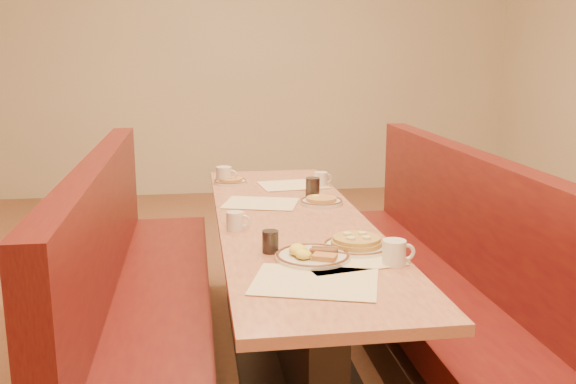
{
  "coord_description": "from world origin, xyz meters",
  "views": [
    {
      "loc": [
        -0.44,
        -2.9,
        1.54
      ],
      "look_at": [
        0.0,
        0.15,
        0.85
      ],
      "focal_mm": 40.0,
      "sensor_mm": 36.0,
      "label": 1
    }
  ],
  "objects": [
    {
      "name": "extra_plate_mid",
      "position": [
        0.19,
        0.29,
        0.77
      ],
      "size": [
        0.22,
        0.22,
        0.05
      ],
      "rotation": [
        0.0,
        0.0,
        -0.27
      ],
      "color": "silver",
      "rests_on": "diner_table"
    },
    {
      "name": "coffee_mug_a",
      "position": [
        0.28,
        -0.7,
        0.8
      ],
      "size": [
        0.13,
        0.09,
        0.09
      ],
      "rotation": [
        0.0,
        0.0,
        -0.05
      ],
      "color": "silver",
      "rests_on": "diner_table"
    },
    {
      "name": "booth_right",
      "position": [
        0.73,
        0.0,
        0.36
      ],
      "size": [
        0.55,
        2.5,
        1.05
      ],
      "color": "#4C3326",
      "rests_on": "ground"
    },
    {
      "name": "placemat_far_right",
      "position": [
        0.12,
        0.76,
        0.75
      ],
      "size": [
        0.41,
        0.33,
        0.0
      ],
      "primitive_type": "cube",
      "rotation": [
        0.0,
        0.0,
        0.11
      ],
      "color": "#F4E8BF",
      "rests_on": "diner_table"
    },
    {
      "name": "placemat_near_left",
      "position": [
        -0.05,
        -0.84,
        0.75
      ],
      "size": [
        0.5,
        0.43,
        0.0
      ],
      "primitive_type": "cube",
      "rotation": [
        0.0,
        0.0,
        -0.3
      ],
      "color": "#F4E8BF",
      "rests_on": "diner_table"
    },
    {
      "name": "coffee_mug_c",
      "position": [
        0.28,
        0.72,
        0.79
      ],
      "size": [
        0.11,
        0.08,
        0.08
      ],
      "rotation": [
        0.0,
        0.0,
        0.17
      ],
      "color": "silver",
      "rests_on": "diner_table"
    },
    {
      "name": "diner_table",
      "position": [
        0.0,
        0.0,
        0.37
      ],
      "size": [
        0.7,
        2.5,
        0.75
      ],
      "color": "black",
      "rests_on": "ground"
    },
    {
      "name": "coffee_mug_d",
      "position": [
        -0.28,
        0.89,
        0.8
      ],
      "size": [
        0.13,
        0.09,
        0.1
      ],
      "rotation": [
        0.0,
        0.0,
        -0.39
      ],
      "color": "silver",
      "rests_on": "diner_table"
    },
    {
      "name": "soda_tumbler_mid",
      "position": [
        0.18,
        0.45,
        0.8
      ],
      "size": [
        0.08,
        0.08,
        0.11
      ],
      "color": "black",
      "rests_on": "diner_table"
    },
    {
      "name": "placemat_near_right",
      "position": [
        0.12,
        -0.62,
        0.75
      ],
      "size": [
        0.42,
        0.35,
        0.0
      ],
      "primitive_type": "cube",
      "rotation": [
        0.0,
        0.0,
        0.21
      ],
      "color": "#F4E8BF",
      "rests_on": "diner_table"
    },
    {
      "name": "booth_left",
      "position": [
        -0.73,
        0.0,
        0.36
      ],
      "size": [
        0.55,
        2.5,
        1.05
      ],
      "color": "#4C3326",
      "rests_on": "ground"
    },
    {
      "name": "eggs_plate",
      "position": [
        -0.02,
        -0.6,
        0.77
      ],
      "size": [
        0.29,
        0.29,
        0.06
      ],
      "rotation": [
        0.0,
        0.0,
        -0.44
      ],
      "color": "silver",
      "rests_on": "diner_table"
    },
    {
      "name": "extra_plate_far",
      "position": [
        -0.24,
        0.88,
        0.76
      ],
      "size": [
        0.2,
        0.2,
        0.04
      ],
      "rotation": [
        0.0,
        0.0,
        -0.02
      ],
      "color": "silver",
      "rests_on": "diner_table"
    },
    {
      "name": "soda_tumbler_near",
      "position": [
        -0.16,
        -0.49,
        0.79
      ],
      "size": [
        0.07,
        0.07,
        0.09
      ],
      "color": "black",
      "rests_on": "diner_table"
    },
    {
      "name": "ground",
      "position": [
        0.0,
        0.0,
        0.0
      ],
      "size": [
        8.0,
        8.0,
        0.0
      ],
      "primitive_type": "plane",
      "color": "#9E6647",
      "rests_on": "ground"
    },
    {
      "name": "pancake_plate",
      "position": [
        0.18,
        -0.5,
        0.77
      ],
      "size": [
        0.27,
        0.27,
        0.06
      ],
      "rotation": [
        0.0,
        0.0,
        0.35
      ],
      "color": "silver",
      "rests_on": "diner_table"
    },
    {
      "name": "placemat_far_left",
      "position": [
        -0.12,
        0.33,
        0.75
      ],
      "size": [
        0.43,
        0.37,
        0.0
      ],
      "primitive_type": "cube",
      "rotation": [
        0.0,
        0.0,
        -0.29
      ],
      "color": "#F4E8BF",
      "rests_on": "diner_table"
    },
    {
      "name": "coffee_mug_b",
      "position": [
        -0.28,
        -0.14,
        0.79
      ],
      "size": [
        0.11,
        0.08,
        0.08
      ],
      "rotation": [
        0.0,
        0.0,
        -0.23
      ],
      "color": "silver",
      "rests_on": "diner_table"
    }
  ]
}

